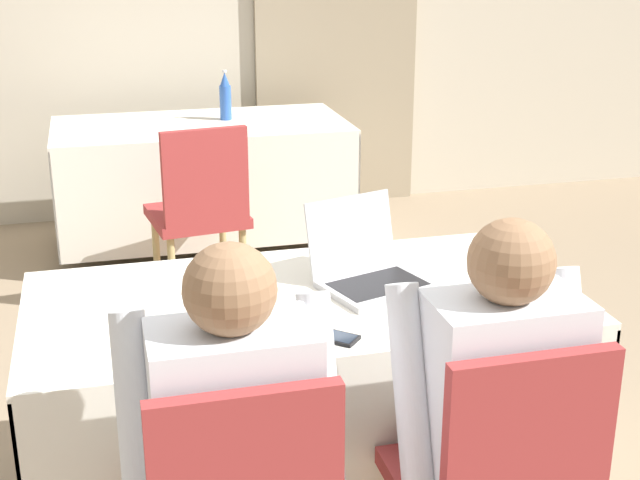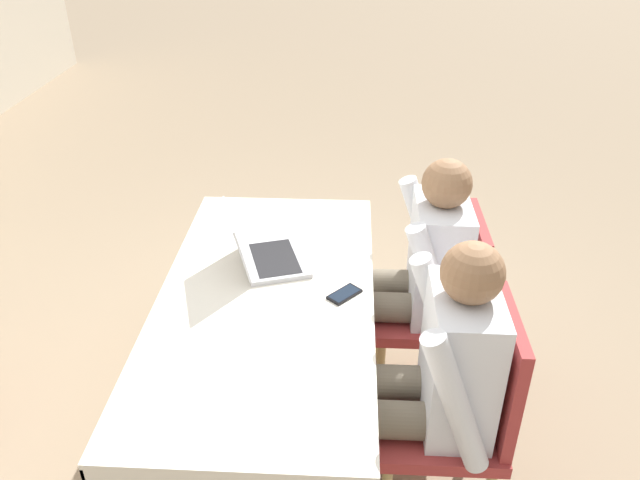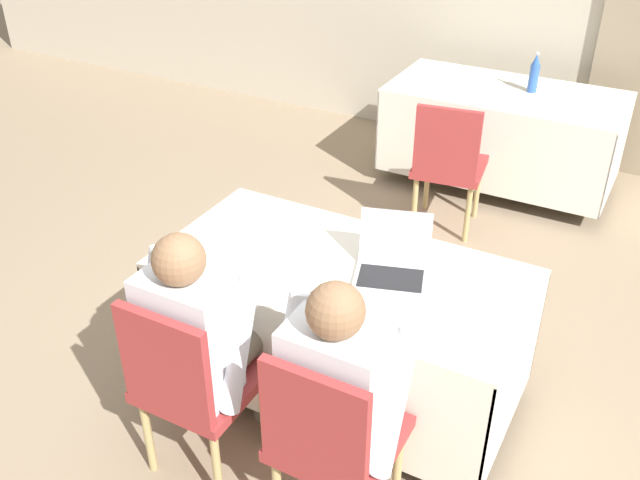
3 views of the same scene
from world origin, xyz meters
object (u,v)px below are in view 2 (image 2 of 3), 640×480
(chair_near_right, at_px, (440,300))
(person_checkered_shirt, at_px, (435,372))
(person_white_shirt, at_px, (419,269))
(cell_phone, at_px, (344,294))
(chair_near_left, at_px, (460,407))
(laptop, at_px, (264,254))

(chair_near_right, relative_size, person_checkered_shirt, 0.78)
(person_white_shirt, bearing_deg, person_checkered_shirt, 0.00)
(cell_phone, bearing_deg, person_checkered_shirt, 176.21)
(chair_near_left, relative_size, chair_near_right, 1.00)
(chair_near_left, distance_m, person_white_shirt, 0.66)
(laptop, distance_m, person_white_shirt, 0.67)
(chair_near_right, height_order, person_checkered_shirt, person_checkered_shirt)
(cell_phone, bearing_deg, chair_near_right, -101.11)
(person_white_shirt, bearing_deg, chair_near_left, 9.24)
(person_checkered_shirt, bearing_deg, person_white_shirt, -180.00)
(chair_near_left, distance_m, chair_near_right, 0.64)
(laptop, bearing_deg, person_checkered_shirt, -147.22)
(chair_near_left, bearing_deg, person_white_shirt, -170.76)
(chair_near_left, xyz_separation_m, person_white_shirt, (0.64, 0.10, 0.16))
(laptop, height_order, person_checkered_shirt, person_checkered_shirt)
(cell_phone, xyz_separation_m, chair_near_left, (-0.33, -0.42, -0.23))
(laptop, distance_m, chair_near_left, 0.96)
(chair_near_right, bearing_deg, person_white_shirt, -90.00)
(cell_phone, bearing_deg, person_white_shirt, -93.09)
(cell_phone, relative_size, chair_near_right, 0.16)
(person_checkered_shirt, xyz_separation_m, person_white_shirt, (0.64, 0.00, 0.00))
(chair_near_left, bearing_deg, chair_near_right, -180.00)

